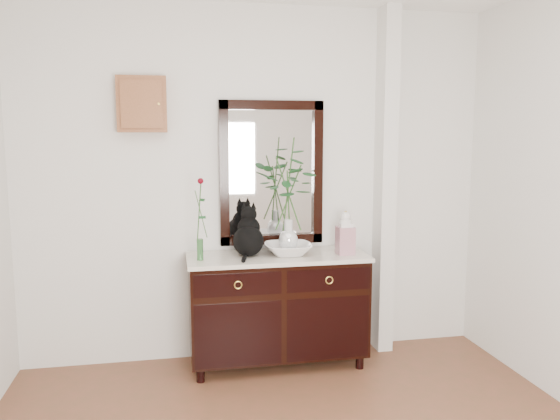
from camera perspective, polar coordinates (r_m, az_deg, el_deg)
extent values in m
cube|color=silver|center=(4.20, -2.26, 2.63)|extent=(3.60, 0.04, 2.70)
cube|color=silver|center=(4.39, 10.92, 2.72)|extent=(0.12, 0.20, 2.70)
cube|color=black|center=(4.15, -0.27, -9.98)|extent=(1.30, 0.50, 0.82)
cube|color=silver|center=(4.06, -0.27, -4.93)|extent=(1.33, 0.52, 0.03)
cube|color=black|center=(4.20, -0.89, 3.86)|extent=(0.80, 0.06, 1.10)
cube|color=white|center=(4.21, -0.92, 3.88)|extent=(0.66, 0.01, 0.96)
cube|color=brown|center=(4.11, -14.23, 10.66)|extent=(0.35, 0.10, 0.40)
imported|color=white|center=(4.05, 0.87, -4.11)|extent=(0.36, 0.36, 0.09)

